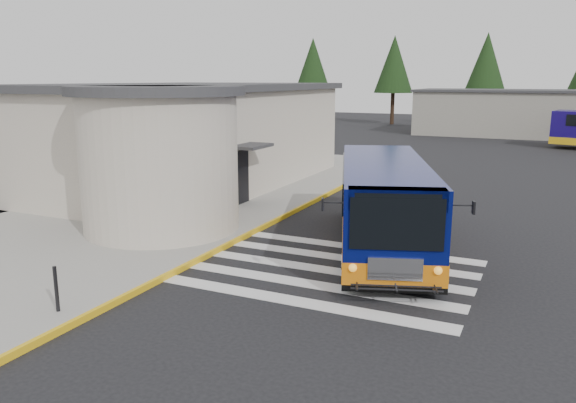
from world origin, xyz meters
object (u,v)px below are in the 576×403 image
at_px(pedestrian_b, 121,210).
at_px(pedestrian_a, 151,214).
at_px(bollard, 56,289).
at_px(transit_bus, 383,208).

bearing_deg(pedestrian_b, pedestrian_a, 78.60).
bearing_deg(bollard, pedestrian_b, 118.31).
bearing_deg(bollard, pedestrian_a, 107.27).
bearing_deg(transit_bus, bollard, -141.25).
bearing_deg(bollard, transit_bus, 58.05).
xyz_separation_m(pedestrian_a, pedestrian_b, (-1.27, 0.09, -0.03)).
height_order(pedestrian_a, pedestrian_b, pedestrian_a).
xyz_separation_m(transit_bus, pedestrian_a, (-6.75, -2.75, -0.27)).
bearing_deg(transit_bus, pedestrian_a, -177.13).
height_order(pedestrian_b, bollard, pedestrian_b).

